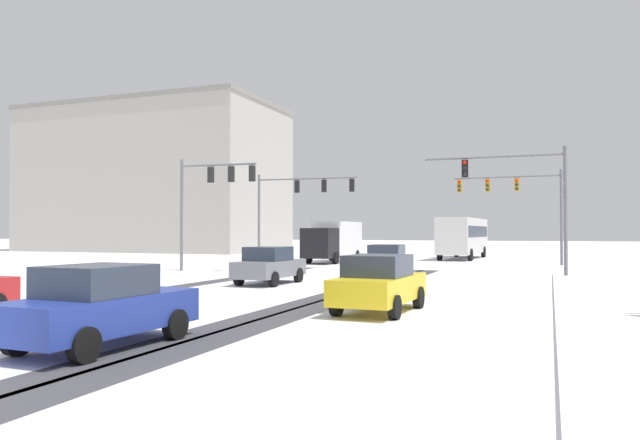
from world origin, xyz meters
TOP-DOWN VIEW (x-y plane):
  - wheel_track_left_lane at (3.13, 14.31)m, footprint 1.09×31.48m
  - wheel_track_right_lane at (2.31, 14.31)m, footprint 0.90×31.48m
  - wheel_track_center at (-4.59, 14.31)m, footprint 1.05×31.48m
  - sidewalk_kerb_right at (11.83, 12.88)m, footprint 4.00×31.48m
  - traffic_signal_near_right at (8.46, 26.57)m, footprint 7.00×0.44m
  - traffic_signal_far_right at (7.53, 38.63)m, footprint 7.25×0.43m
  - traffic_signal_near_left at (-8.55, 24.74)m, footprint 4.82×0.59m
  - traffic_signal_far_left at (-7.41, 34.83)m, footprint 7.55×0.81m
  - car_silver_lead at (1.98, 24.38)m, footprint 1.97×4.17m
  - car_grey_second at (-1.69, 18.29)m, footprint 1.87×4.12m
  - car_yellow_cab_third at (5.20, 11.13)m, footprint 1.96×4.16m
  - car_blue_fifth at (1.47, 4.14)m, footprint 1.98×4.17m
  - bus_oncoming at (2.87, 46.29)m, footprint 2.97×11.09m
  - box_truck_delivery at (-5.36, 36.82)m, footprint 2.37×7.42m
  - office_building_far_left_block at (-34.38, 54.71)m, footprint 29.39×15.83m

SIDE VIEW (x-z plane):
  - wheel_track_left_lane at x=3.13m, z-range 0.00..0.01m
  - wheel_track_right_lane at x=2.31m, z-range 0.00..0.01m
  - wheel_track_center at x=-4.59m, z-range 0.00..0.01m
  - sidewalk_kerb_right at x=11.83m, z-range 0.00..0.12m
  - car_silver_lead at x=1.98m, z-range 0.01..1.63m
  - car_grey_second at x=-1.69m, z-range 0.01..1.63m
  - car_yellow_cab_third at x=5.20m, z-range 0.01..1.63m
  - car_blue_fifth at x=1.47m, z-range 0.01..1.63m
  - box_truck_delivery at x=-5.36m, z-range 0.12..3.14m
  - bus_oncoming at x=2.87m, z-range 0.30..3.68m
  - traffic_signal_near_right at x=8.46m, z-range 1.23..7.73m
  - traffic_signal_near_left at x=-8.55m, z-range 1.50..8.00m
  - traffic_signal_far_right at x=7.53m, z-range 1.58..8.08m
  - traffic_signal_far_left at x=-7.41m, z-range 1.59..8.09m
  - office_building_far_left_block at x=-34.38m, z-range 0.01..16.99m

